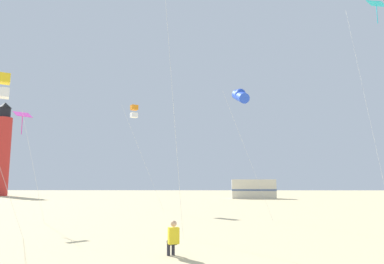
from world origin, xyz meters
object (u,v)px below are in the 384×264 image
kite_box_orange (134,112)px  kite_tube_blue (240,96)px  kite_box_gold (3,86)px  rv_van_cream (254,189)px  lighthouse_distant (2,151)px  kite_diamond_cyan (376,14)px  kite_flyer_standing (173,237)px  kite_diamond_magenta (23,118)px

kite_box_orange → kite_tube_blue: kite_box_orange is taller
kite_box_gold → rv_van_cream: kite_box_gold is taller
rv_van_cream → lighthouse_distant: bearing=171.7°
kite_box_orange → kite_diamond_cyan: bearing=-38.7°
kite_diamond_cyan → rv_van_cream: size_ratio=1.94×
kite_box_gold → kite_tube_blue: size_ratio=0.83×
kite_flyer_standing → lighthouse_distant: bearing=-74.5°
rv_van_cream → kite_diamond_cyan: bearing=-83.0°
kite_diamond_magenta → kite_tube_blue: size_ratio=0.74×
rv_van_cream → kite_flyer_standing: bearing=-98.5°
kite_box_orange → kite_box_gold: kite_box_orange is taller
kite_diamond_cyan → kite_tube_blue: bearing=147.6°
kite_tube_blue → lighthouse_distant: 54.40m
kite_flyer_standing → kite_box_gold: size_ratio=0.16×
kite_box_gold → kite_diamond_cyan: bearing=9.1°
kite_box_orange → rv_van_cream: size_ratio=1.43×
kite_diamond_magenta → lighthouse_distant: lighthouse_distant is taller
kite_box_orange → lighthouse_distant: lighthouse_distant is taller
kite_flyer_standing → kite_tube_blue: 14.69m
lighthouse_distant → rv_van_cream: 44.78m
kite_diamond_magenta → kite_tube_blue: 13.88m
lighthouse_distant → rv_van_cream: size_ratio=2.55×
kite_diamond_magenta → kite_box_gold: kite_box_gold is taller
kite_diamond_cyan → kite_box_gold: size_ratio=1.71×
kite_box_gold → rv_van_cream: 41.62m
kite_flyer_standing → lighthouse_distant: (-33.99, 51.06, 7.22)m
kite_tube_blue → kite_diamond_magenta: bearing=-166.9°
kite_flyer_standing → kite_diamond_magenta: size_ratio=0.18×
kite_flyer_standing → kite_box_orange: size_ratio=0.12×
kite_box_orange → kite_flyer_standing: bearing=-76.2°
kite_diamond_magenta → rv_van_cream: 38.06m
kite_diamond_cyan → kite_tube_blue: (-7.21, 4.59, -3.65)m
kite_flyer_standing → kite_box_orange: bearing=-94.4°
kite_flyer_standing → kite_box_orange: kite_box_orange is taller
kite_diamond_magenta → lighthouse_distant: size_ratio=0.39×
kite_diamond_magenta → rv_van_cream: kite_diamond_magenta is taller
lighthouse_distant → rv_van_cream: (43.28, -9.52, -6.45)m
kite_box_gold → kite_tube_blue: bearing=32.3°
kite_diamond_cyan → rv_van_cream: (-1.73, 34.19, -10.53)m
kite_diamond_cyan → kite_tube_blue: size_ratio=1.42×
kite_box_orange → lighthouse_distant: size_ratio=0.56×
kite_diamond_cyan → kite_box_gold: kite_diamond_cyan is taller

